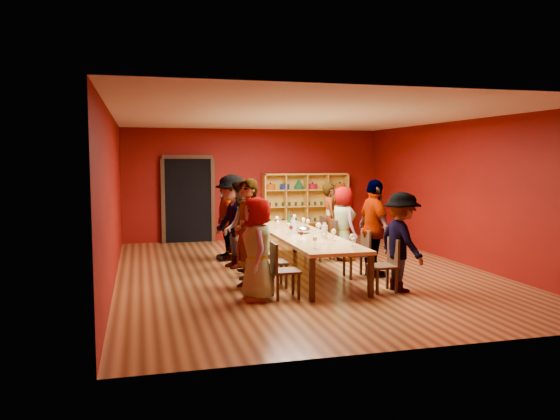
% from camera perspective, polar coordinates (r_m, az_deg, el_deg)
% --- Properties ---
extents(room_shell, '(7.10, 9.10, 3.04)m').
position_cam_1_polar(room_shell, '(10.53, 2.32, 1.55)').
color(room_shell, '#5C3218').
rests_on(room_shell, ground).
extents(tasting_table, '(1.10, 4.50, 0.75)m').
position_cam_1_polar(tasting_table, '(10.62, 2.30, -2.76)').
color(tasting_table, tan).
rests_on(tasting_table, ground).
extents(doorway, '(1.40, 0.17, 2.30)m').
position_cam_1_polar(doorway, '(14.59, -9.58, 1.06)').
color(doorway, black).
rests_on(doorway, ground).
extents(shelving_unit, '(2.40, 0.40, 1.80)m').
position_cam_1_polar(shelving_unit, '(15.09, 2.64, 0.75)').
color(shelving_unit, gold).
rests_on(shelving_unit, ground).
extents(chair_person_left_0, '(0.42, 0.42, 0.89)m').
position_cam_1_polar(chair_person_left_0, '(8.65, 0.07, -6.00)').
color(chair_person_left_0, black).
rests_on(chair_person_left_0, ground).
extents(person_left_0, '(0.48, 0.82, 1.61)m').
position_cam_1_polar(person_left_0, '(8.51, -2.36, -4.07)').
color(person_left_0, '#454549').
rests_on(person_left_0, ground).
extents(chair_person_left_1, '(0.42, 0.42, 0.89)m').
position_cam_1_polar(chair_person_left_1, '(9.37, -1.11, -5.11)').
color(chair_person_left_1, black).
rests_on(chair_person_left_1, ground).
extents(person_left_1, '(0.66, 0.79, 1.87)m').
position_cam_1_polar(person_left_1, '(9.22, -3.46, -2.52)').
color(person_left_1, '#141D39').
rests_on(person_left_1, ground).
extents(chair_person_left_2, '(0.42, 0.42, 0.89)m').
position_cam_1_polar(chair_person_left_2, '(10.20, -2.24, -4.25)').
color(chair_person_left_2, black).
rests_on(chair_person_left_2, ground).
extents(person_left_2, '(0.63, 0.96, 1.83)m').
position_cam_1_polar(person_left_2, '(10.08, -3.99, -1.97)').
color(person_left_2, '#131934').
rests_on(person_left_2, ground).
extents(chair_person_left_3, '(0.42, 0.42, 0.89)m').
position_cam_1_polar(chair_person_left_3, '(11.16, -3.32, -3.43)').
color(chair_person_left_3, black).
rests_on(chair_person_left_3, ground).
extents(person_left_3, '(0.85, 1.31, 1.89)m').
position_cam_1_polar(person_left_3, '(11.04, -4.99, -1.19)').
color(person_left_3, '#4B4A4F').
rests_on(person_left_3, ground).
extents(chair_person_left_4, '(0.42, 0.42, 0.89)m').
position_cam_1_polar(chair_person_left_4, '(11.99, -4.12, -2.81)').
color(chair_person_left_4, black).
rests_on(chair_person_left_4, ground).
extents(person_left_4, '(0.53, 1.06, 1.76)m').
position_cam_1_polar(person_left_4, '(11.89, -5.63, -1.03)').
color(person_left_4, beige).
rests_on(person_left_4, ground).
extents(chair_person_right_0, '(0.42, 0.42, 0.89)m').
position_cam_1_polar(chair_person_right_0, '(9.25, 11.13, -5.36)').
color(chair_person_right_0, black).
rests_on(chair_person_right_0, ground).
extents(person_right_0, '(0.55, 1.11, 1.65)m').
position_cam_1_polar(person_right_0, '(9.30, 12.58, -3.25)').
color(person_right_0, '#141837').
rests_on(person_right_0, ground).
extents(chair_person_right_1, '(0.42, 0.42, 0.89)m').
position_cam_1_polar(chair_person_right_1, '(10.27, 8.38, -4.24)').
color(chair_person_right_1, black).
rests_on(chair_person_right_1, ground).
extents(person_right_1, '(0.53, 1.09, 1.82)m').
position_cam_1_polar(person_right_1, '(10.32, 9.82, -1.90)').
color(person_right_1, '#494A4E').
rests_on(person_right_1, ground).
extents(chair_person_right_3, '(0.42, 0.42, 0.89)m').
position_cam_1_polar(chair_person_right_3, '(11.85, 5.14, -2.92)').
color(chair_person_right_3, black).
rests_on(chair_person_right_3, ground).
extents(person_right_3, '(0.56, 0.85, 1.60)m').
position_cam_1_polar(person_right_3, '(11.93, 6.61, -1.40)').
color(person_right_3, '#527DA9').
rests_on(person_right_3, ground).
extents(chair_person_right_4, '(0.42, 0.42, 0.89)m').
position_cam_1_polar(chair_person_right_4, '(12.53, 4.03, -2.46)').
color(chair_person_right_4, black).
rests_on(chair_person_right_4, ground).
extents(person_right_4, '(0.55, 0.68, 1.65)m').
position_cam_1_polar(person_right_4, '(12.58, 5.26, -0.92)').
color(person_right_4, pink).
rests_on(person_right_4, ground).
extents(wine_glass_0, '(0.07, 0.07, 0.18)m').
position_cam_1_polar(wine_glass_0, '(9.65, 2.25, -2.50)').
color(wine_glass_0, silver).
rests_on(wine_glass_0, tasting_table).
extents(wine_glass_1, '(0.08, 0.08, 0.21)m').
position_cam_1_polar(wine_glass_1, '(10.68, 4.09, -1.63)').
color(wine_glass_1, silver).
rests_on(wine_glass_1, tasting_table).
extents(wine_glass_2, '(0.09, 0.09, 0.21)m').
position_cam_1_polar(wine_glass_2, '(11.82, -0.32, -0.92)').
color(wine_glass_2, silver).
rests_on(wine_glass_2, tasting_table).
extents(wine_glass_3, '(0.08, 0.08, 0.19)m').
position_cam_1_polar(wine_glass_3, '(12.40, 1.52, -0.69)').
color(wine_glass_3, silver).
rests_on(wine_glass_3, tasting_table).
extents(wine_glass_4, '(0.07, 0.07, 0.18)m').
position_cam_1_polar(wine_glass_4, '(11.33, -0.24, -1.33)').
color(wine_glass_4, silver).
rests_on(wine_glass_4, tasting_table).
extents(wine_glass_5, '(0.07, 0.07, 0.18)m').
position_cam_1_polar(wine_glass_5, '(10.86, 3.95, -1.62)').
color(wine_glass_5, silver).
rests_on(wine_glass_5, tasting_table).
extents(wine_glass_6, '(0.08, 0.08, 0.21)m').
position_cam_1_polar(wine_glass_6, '(9.16, 7.53, -2.84)').
color(wine_glass_6, silver).
rests_on(wine_glass_6, tasting_table).
extents(wine_glass_7, '(0.09, 0.09, 0.22)m').
position_cam_1_polar(wine_glass_7, '(10.50, 0.90, -1.68)').
color(wine_glass_7, silver).
rests_on(wine_glass_7, tasting_table).
extents(wine_glass_8, '(0.08, 0.08, 0.21)m').
position_cam_1_polar(wine_glass_8, '(9.74, 5.63, -2.31)').
color(wine_glass_8, silver).
rests_on(wine_glass_8, tasting_table).
extents(wine_glass_9, '(0.07, 0.07, 0.18)m').
position_cam_1_polar(wine_glass_9, '(9.35, 4.62, -2.77)').
color(wine_glass_9, silver).
rests_on(wine_glass_9, tasting_table).
extents(wine_glass_10, '(0.08, 0.08, 0.21)m').
position_cam_1_polar(wine_glass_10, '(11.57, 2.46, -1.07)').
color(wine_glass_10, silver).
rests_on(wine_glass_10, tasting_table).
extents(wine_glass_11, '(0.08, 0.08, 0.20)m').
position_cam_1_polar(wine_glass_11, '(10.35, 1.16, -1.89)').
color(wine_glass_11, silver).
rests_on(wine_glass_11, tasting_table).
extents(wine_glass_12, '(0.08, 0.08, 0.19)m').
position_cam_1_polar(wine_glass_12, '(11.44, 2.94, -1.21)').
color(wine_glass_12, silver).
rests_on(wine_glass_12, tasting_table).
extents(wine_glass_13, '(0.08, 0.08, 0.20)m').
position_cam_1_polar(wine_glass_13, '(8.89, 3.68, -3.08)').
color(wine_glass_13, silver).
rests_on(wine_glass_13, tasting_table).
extents(wine_glass_14, '(0.08, 0.08, 0.21)m').
position_cam_1_polar(wine_glass_14, '(11.36, -0.30, -1.19)').
color(wine_glass_14, silver).
rests_on(wine_glass_14, tasting_table).
extents(wine_glass_15, '(0.08, 0.08, 0.21)m').
position_cam_1_polar(wine_glass_15, '(12.56, 1.19, -0.57)').
color(wine_glass_15, silver).
rests_on(wine_glass_15, tasting_table).
extents(wine_glass_16, '(0.08, 0.08, 0.19)m').
position_cam_1_polar(wine_glass_16, '(8.88, 7.71, -3.19)').
color(wine_glass_16, silver).
rests_on(wine_glass_16, tasting_table).
extents(wine_glass_17, '(0.08, 0.08, 0.21)m').
position_cam_1_polar(wine_glass_17, '(12.25, -1.46, -0.73)').
color(wine_glass_17, silver).
rests_on(wine_glass_17, tasting_table).
extents(spittoon_bowl, '(0.28, 0.28, 0.15)m').
position_cam_1_polar(spittoon_bowl, '(10.68, 2.45, -2.09)').
color(spittoon_bowl, silver).
rests_on(spittoon_bowl, tasting_table).
extents(carafe_a, '(0.12, 0.12, 0.29)m').
position_cam_1_polar(carafe_a, '(10.63, 1.41, -1.76)').
color(carafe_a, silver).
rests_on(carafe_a, tasting_table).
extents(carafe_b, '(0.12, 0.12, 0.29)m').
position_cam_1_polar(carafe_b, '(9.96, 4.67, -2.26)').
color(carafe_b, silver).
rests_on(carafe_b, tasting_table).
extents(wine_bottle, '(0.08, 0.08, 0.31)m').
position_cam_1_polar(wine_bottle, '(12.01, 0.96, -1.01)').
color(wine_bottle, '#143717').
rests_on(wine_bottle, tasting_table).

